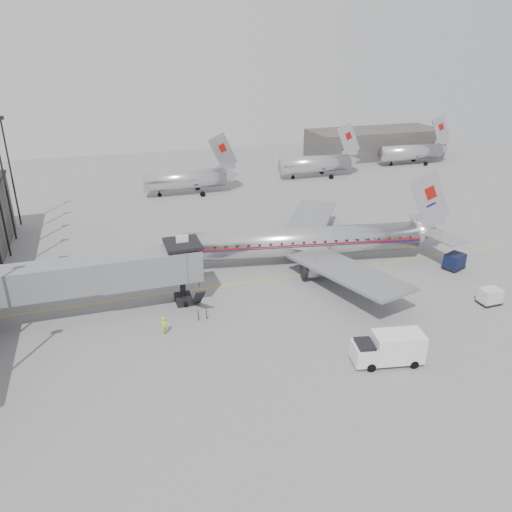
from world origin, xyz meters
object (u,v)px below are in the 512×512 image
(airliner, at_px, (309,241))
(baggage_cart_white, at_px, (490,296))
(ramp_worker, at_px, (164,326))
(baggage_cart_navy, at_px, (455,261))
(service_van, at_px, (389,348))

(airliner, relative_size, baggage_cart_white, 16.20)
(ramp_worker, bearing_deg, baggage_cart_navy, -36.02)
(baggage_cart_navy, height_order, baggage_cart_white, baggage_cart_navy)
(service_van, bearing_deg, baggage_cart_white, 31.42)
(airliner, bearing_deg, baggage_cart_navy, -14.51)
(baggage_cart_navy, relative_size, baggage_cart_white, 1.35)
(airliner, distance_m, ramp_worker, 21.65)
(service_van, height_order, baggage_cart_navy, service_van)
(service_van, height_order, baggage_cart_white, service_van)
(baggage_cart_navy, xyz_separation_m, baggage_cart_white, (-2.10, -8.14, -0.11))
(airliner, xyz_separation_m, service_van, (-1.87, -20.67, -1.32))
(ramp_worker, bearing_deg, service_van, -73.03)
(service_van, height_order, ramp_worker, service_van)
(airliner, relative_size, service_van, 5.68)
(airliner, height_order, ramp_worker, airliner)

